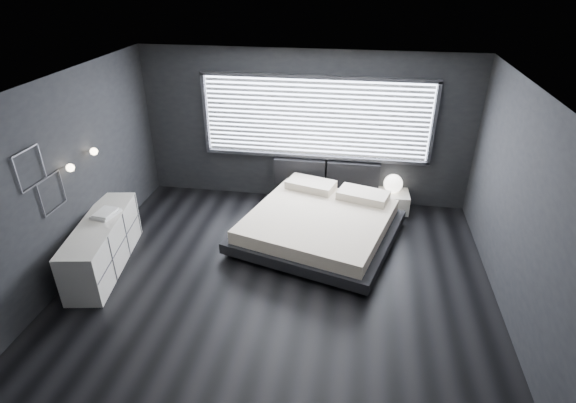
# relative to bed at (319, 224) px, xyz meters

# --- Properties ---
(room) EXTENTS (6.04, 6.00, 2.80)m
(room) POSITION_rel_bed_xyz_m (-0.45, -1.30, 1.11)
(room) COLOR black
(room) RESTS_ON ground
(window) EXTENTS (4.14, 0.09, 1.52)m
(window) POSITION_rel_bed_xyz_m (-0.25, 1.40, 1.32)
(window) COLOR white
(window) RESTS_ON ground
(headboard) EXTENTS (1.96, 0.16, 0.52)m
(headboard) POSITION_rel_bed_xyz_m (-0.01, 1.34, 0.28)
(headboard) COLOR black
(headboard) RESTS_ON ground
(sconce_near) EXTENTS (0.18, 0.11, 0.11)m
(sconce_near) POSITION_rel_bed_xyz_m (-3.33, -1.25, 1.31)
(sconce_near) COLOR silver
(sconce_near) RESTS_ON ground
(sconce_far) EXTENTS (0.18, 0.11, 0.11)m
(sconce_far) POSITION_rel_bed_xyz_m (-3.33, -0.65, 1.31)
(sconce_far) COLOR silver
(sconce_far) RESTS_ON ground
(wall_art_upper) EXTENTS (0.01, 0.48, 0.48)m
(wall_art_upper) POSITION_rel_bed_xyz_m (-3.42, -1.85, 1.56)
(wall_art_upper) COLOR #47474C
(wall_art_upper) RESTS_ON ground
(wall_art_lower) EXTENTS (0.01, 0.48, 0.48)m
(wall_art_lower) POSITION_rel_bed_xyz_m (-3.42, -1.60, 1.09)
(wall_art_lower) COLOR #47474C
(wall_art_lower) RESTS_ON ground
(bed) EXTENTS (2.91, 2.83, 0.61)m
(bed) POSITION_rel_bed_xyz_m (0.00, 0.00, 0.00)
(bed) COLOR black
(bed) RESTS_ON ground
(nightstand) EXTENTS (0.62, 0.53, 0.35)m
(nightstand) POSITION_rel_bed_xyz_m (1.22, 1.20, -0.11)
(nightstand) COLOR silver
(nightstand) RESTS_ON ground
(orb_lamp) EXTENTS (0.34, 0.34, 0.34)m
(orb_lamp) POSITION_rel_bed_xyz_m (1.22, 1.23, 0.24)
(orb_lamp) COLOR white
(orb_lamp) RESTS_ON nightstand
(dresser) EXTENTS (0.85, 1.96, 0.76)m
(dresser) POSITION_rel_bed_xyz_m (-3.09, -1.26, 0.09)
(dresser) COLOR silver
(dresser) RESTS_ON ground
(book_stack) EXTENTS (0.35, 0.42, 0.08)m
(book_stack) POSITION_rel_bed_xyz_m (-3.08, -1.05, 0.51)
(book_stack) COLOR white
(book_stack) RESTS_ON dresser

